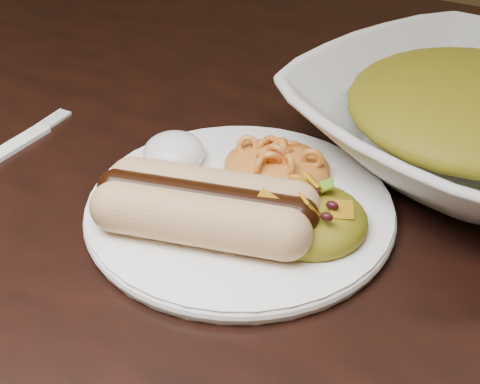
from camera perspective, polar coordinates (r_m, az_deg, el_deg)
The scene contains 9 objects.
table at distance 0.69m, azimuth -5.18°, elevation -2.91°, with size 1.60×0.90×0.75m.
plate at distance 0.55m, azimuth -0.00°, elevation -1.36°, with size 0.23×0.23×0.01m, color white.
hotdog at distance 0.51m, azimuth -2.69°, elevation -1.04°, with size 0.14×0.10×0.04m.
mac_and_cheese at distance 0.57m, azimuth 2.90°, elevation 2.95°, with size 0.08×0.08×0.03m, color #EC9845.
sour_cream at distance 0.58m, azimuth -5.17°, elevation 3.65°, with size 0.05×0.05×0.03m, color white.
taco_salad at distance 0.51m, azimuth 5.23°, elevation -1.33°, with size 0.09×0.08×0.04m.
fork at distance 0.65m, azimuth -17.96°, elevation 2.90°, with size 0.02×0.13×0.00m, color white.
serving_bowl at distance 0.63m, azimuth 17.37°, elevation 5.11°, with size 0.28×0.28×0.07m, color white.
bowl_filling at distance 0.62m, azimuth 17.63°, elevation 6.41°, with size 0.20×0.20×0.05m, color #B14D0C.
Camera 1 is at (0.31, -0.45, 1.08)m, focal length 55.00 mm.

